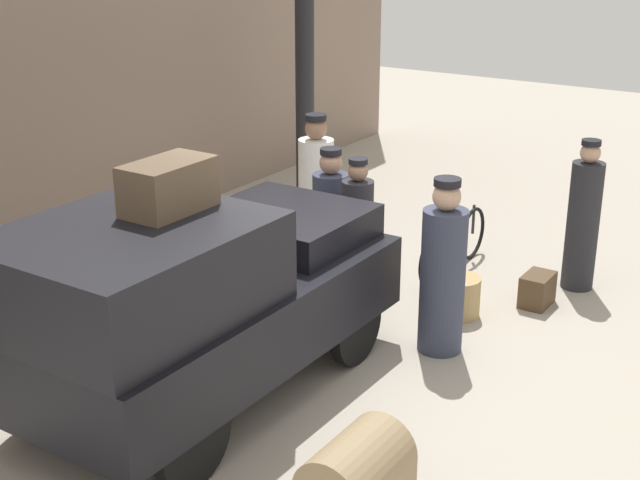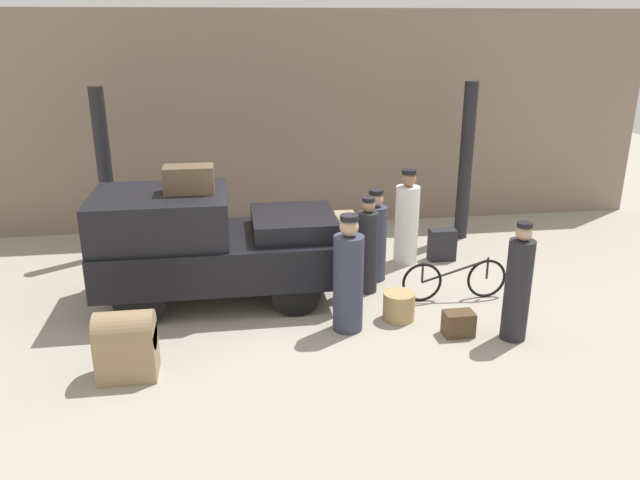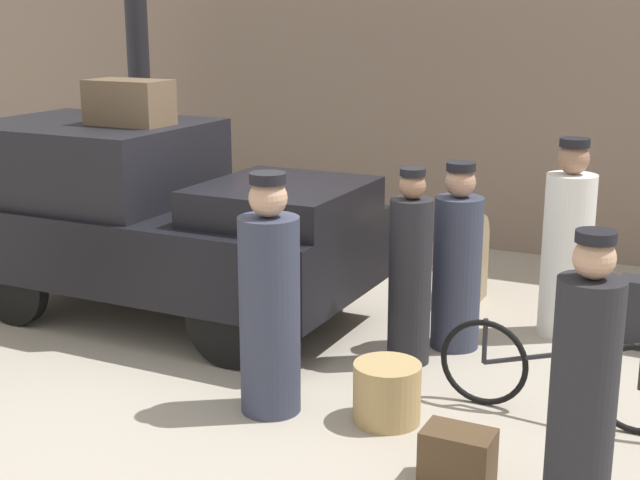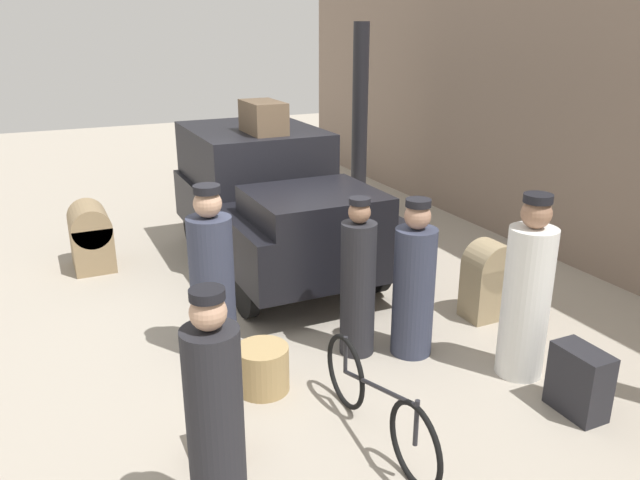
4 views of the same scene
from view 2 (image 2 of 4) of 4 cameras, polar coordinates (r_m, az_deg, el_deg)
ground_plane at (r=10.08m, az=-0.96°, el=-5.53°), size 30.00×30.00×0.00m
station_building_facade at (r=13.35m, az=-3.35°, el=10.74°), size 16.00×0.15×4.50m
canopy_pillar_left at (r=12.23m, az=-19.04°, el=5.73°), size 0.27×0.27×3.16m
canopy_pillar_right at (r=12.90m, az=13.18°, el=6.95°), size 0.27×0.27×3.16m
truck at (r=9.95m, az=-10.37°, el=-0.16°), size 3.72×1.82×1.78m
bicycle at (r=10.22m, az=12.20°, el=-3.58°), size 1.73×0.04×0.69m
wicker_basket at (r=9.47m, az=7.22°, el=-6.01°), size 0.48×0.48×0.43m
porter_lifting_near_truck at (r=10.18m, az=4.34°, el=-0.83°), size 0.34×0.34×1.61m
porter_carrying_trunk at (r=8.88m, az=2.60°, el=-3.58°), size 0.43×0.43×1.74m
porter_with_bicycle at (r=11.51m, az=7.94°, el=1.73°), size 0.43×0.43×1.75m
conductor_in_dark_uniform at (r=9.03m, az=17.64°, el=-4.08°), size 0.36×0.36×1.72m
porter_standing_middle at (r=10.69m, az=5.01°, el=0.05°), size 0.41×0.41×1.60m
suitcase_small_leather at (r=11.88m, az=11.10°, el=-0.42°), size 0.49×0.28×0.59m
trunk_wicker_pale at (r=9.17m, az=12.55°, el=-7.47°), size 0.43×0.28×0.35m
trunk_umber_medium at (r=8.23m, az=-17.31°, el=-9.03°), size 0.73×0.51×0.88m
trunk_large_brown at (r=11.84m, az=2.14°, el=0.69°), size 0.37×0.54×0.89m
trunk_on_truck_roof at (r=9.68m, az=-11.90°, el=5.46°), size 0.75×0.43×0.41m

